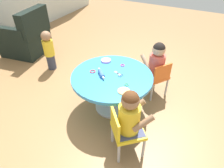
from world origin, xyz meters
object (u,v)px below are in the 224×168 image
at_px(seated_child_left, 130,114).
at_px(toddler_standing, 49,49).
at_px(child_chair_right, 156,76).
at_px(craft_scissors, 119,75).
at_px(seated_child_right, 157,61).
at_px(craft_table, 112,83).
at_px(armchair_dark, 27,37).
at_px(rolling_pin, 101,73).
at_px(child_chair_left, 125,130).

distance_m(seated_child_left, toddler_standing, 2.02).
bearing_deg(child_chair_right, craft_scissors, 144.75).
bearing_deg(child_chair_right, seated_child_right, 55.14).
xyz_separation_m(craft_table, child_chair_right, (0.53, -0.41, -0.10)).
xyz_separation_m(craft_table, seated_child_right, (0.55, -0.38, 0.13)).
height_order(seated_child_right, armchair_dark, armchair_dark).
distance_m(armchair_dark, rolling_pin, 2.16).
xyz_separation_m(child_chair_left, rolling_pin, (0.47, 0.53, 0.23)).
bearing_deg(child_chair_right, armchair_dark, 87.46).
height_order(armchair_dark, craft_scissors, armchair_dark).
distance_m(seated_child_right, armchair_dark, 2.54).
bearing_deg(toddler_standing, seated_child_left, -116.06).
bearing_deg(rolling_pin, seated_child_left, -128.41).
relative_size(child_chair_left, toddler_standing, 0.80).
distance_m(craft_table, craft_scissors, 0.14).
distance_m(craft_table, armchair_dark, 2.24).
xyz_separation_m(child_chair_left, child_chair_right, (1.06, 0.01, 0.00)).
distance_m(craft_table, toddler_standing, 1.42).
bearing_deg(seated_child_left, child_chair_left, 131.38).
distance_m(seated_child_left, child_chair_right, 1.06).
xyz_separation_m(seated_child_left, armchair_dark, (1.14, 2.59, -0.22)).
bearing_deg(craft_scissors, toddler_standing, 76.89).
bearing_deg(toddler_standing, armchair_dark, 71.80).
height_order(toddler_standing, rolling_pin, toddler_standing).
distance_m(craft_table, rolling_pin, 0.19).
relative_size(armchair_dark, toddler_standing, 1.26).
xyz_separation_m(child_chair_left, armchair_dark, (1.17, 2.56, 0.00)).
xyz_separation_m(child_chair_left, craft_scissors, (0.58, 0.34, 0.21)).
height_order(child_chair_left, craft_scissors, child_chair_left).
bearing_deg(child_chair_right, rolling_pin, 137.84).
relative_size(child_chair_left, seated_child_left, 1.05).
xyz_separation_m(seated_child_left, toddler_standing, (0.89, 1.81, -0.17)).
distance_m(seated_child_right, rolling_pin, 0.78).
bearing_deg(child_chair_left, toddler_standing, 62.88).
relative_size(seated_child_right, rolling_pin, 2.85).
distance_m(craft_table, seated_child_left, 0.68).
bearing_deg(craft_table, rolling_pin, 114.47).
bearing_deg(rolling_pin, toddler_standing, 70.61).
height_order(craft_table, armchair_dark, armchair_dark).
height_order(seated_child_left, rolling_pin, seated_child_left).
height_order(seated_child_left, child_chair_right, seated_child_left).
distance_m(seated_child_right, toddler_standing, 1.76).
xyz_separation_m(craft_table, toddler_standing, (0.39, 1.37, -0.05)).
bearing_deg(rolling_pin, craft_scissors, -61.15).
height_order(seated_child_left, craft_scissors, seated_child_left).
relative_size(seated_child_right, toddler_standing, 0.76).
bearing_deg(craft_scissors, rolling_pin, 118.85).
xyz_separation_m(armchair_dark, toddler_standing, (-0.26, -0.78, 0.05)).
relative_size(child_chair_left, seated_child_right, 1.05).
bearing_deg(child_chair_left, craft_scissors, 30.76).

